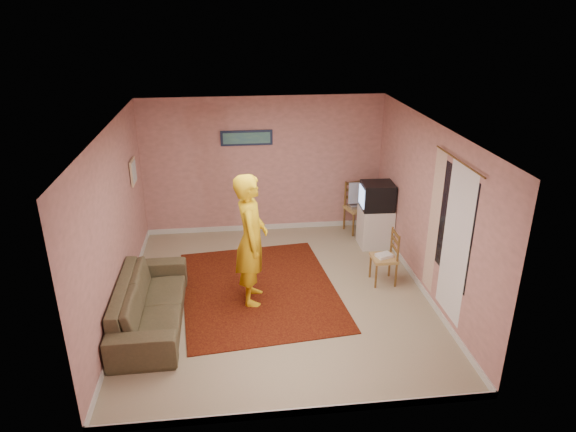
{
  "coord_description": "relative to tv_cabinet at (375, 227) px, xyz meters",
  "views": [
    {
      "loc": [
        -0.62,
        -6.74,
        4.13
      ],
      "look_at": [
        0.24,
        0.6,
        1.05
      ],
      "focal_mm": 32.0,
      "sensor_mm": 36.0,
      "label": 1
    }
  ],
  "objects": [
    {
      "name": "blue_throw",
      "position": [
        -0.16,
        0.65,
        0.43
      ],
      "size": [
        0.39,
        0.05,
        0.41
      ],
      "primitive_type": "cube",
      "color": "#84A1D9",
      "rests_on": "chair_a"
    },
    {
      "name": "ceiling",
      "position": [
        -1.95,
        -1.55,
        2.24
      ],
      "size": [
        4.5,
        5.0,
        0.02
      ],
      "primitive_type": "cube",
      "color": "white",
      "rests_on": "wall_back"
    },
    {
      "name": "sofa",
      "position": [
        -3.75,
        -2.06,
        -0.04
      ],
      "size": [
        0.88,
        2.21,
        0.64
      ],
      "primitive_type": "imported",
      "rotation": [
        0.0,
        0.0,
        1.58
      ],
      "color": "#4D462F",
      "rests_on": "ground"
    },
    {
      "name": "tv_cabinet",
      "position": [
        0.0,
        0.0,
        0.0
      ],
      "size": [
        0.57,
        0.52,
        0.72
      ],
      "primitive_type": "cube",
      "color": "silver",
      "rests_on": "ground"
    },
    {
      "name": "picture_left",
      "position": [
        -4.17,
        0.05,
        1.19
      ],
      "size": [
        0.04,
        0.38,
        0.42
      ],
      "color": "#CEB78D",
      "rests_on": "wall_left"
    },
    {
      "name": "curtain_rod",
      "position": [
        0.25,
        -2.45,
        1.96
      ],
      "size": [
        0.02,
        1.4,
        0.02
      ],
      "primitive_type": "cylinder",
      "rotation": [
        1.57,
        0.0,
        0.0
      ],
      "color": "brown",
      "rests_on": "wall_right"
    },
    {
      "name": "picture_back",
      "position": [
        -2.25,
        0.91,
        1.49
      ],
      "size": [
        0.95,
        0.04,
        0.28
      ],
      "color": "#151F3C",
      "rests_on": "wall_back"
    },
    {
      "name": "chair_b",
      "position": [
        -0.24,
        -1.34,
        0.17
      ],
      "size": [
        0.38,
        0.4,
        0.47
      ],
      "rotation": [
        0.0,
        0.0,
        -1.57
      ],
      "color": "#A77C51",
      "rests_on": "ground"
    },
    {
      "name": "area_rug",
      "position": [
        -2.21,
        -1.35,
        -0.35
      ],
      "size": [
        2.59,
        3.11,
        0.02
      ],
      "primitive_type": "cube",
      "rotation": [
        0.0,
        0.0,
        0.1
      ],
      "color": "black",
      "rests_on": "ground"
    },
    {
      "name": "baseboard_right",
      "position": [
        0.29,
        -1.55,
        -0.31
      ],
      "size": [
        0.02,
        5.0,
        0.1
      ],
      "primitive_type": "cube",
      "color": "silver",
      "rests_on": "ground"
    },
    {
      "name": "person",
      "position": [
        -2.32,
        -1.62,
        0.63
      ],
      "size": [
        0.53,
        0.76,
        1.98
      ],
      "primitive_type": "imported",
      "rotation": [
        0.0,
        0.0,
        1.49
      ],
      "color": "gold",
      "rests_on": "ground"
    },
    {
      "name": "wall_right",
      "position": [
        0.3,
        -1.55,
        0.94
      ],
      "size": [
        0.02,
        5.0,
        2.6
      ],
      "primitive_type": "cube",
      "color": "tan",
      "rests_on": "ground"
    },
    {
      "name": "wall_back",
      "position": [
        -1.95,
        0.95,
        0.94
      ],
      "size": [
        4.5,
        0.02,
        2.6
      ],
      "primitive_type": "cube",
      "color": "tan",
      "rests_on": "ground"
    },
    {
      "name": "curtain_sheer",
      "position": [
        0.28,
        -2.6,
        0.89
      ],
      "size": [
        0.01,
        0.75,
        2.1
      ],
      "primitive_type": "cube",
      "color": "white",
      "rests_on": "wall_right"
    },
    {
      "name": "wall_left",
      "position": [
        -4.2,
        -1.55,
        0.94
      ],
      "size": [
        0.02,
        5.0,
        2.6
      ],
      "primitive_type": "cube",
      "color": "tan",
      "rests_on": "ground"
    },
    {
      "name": "window",
      "position": [
        0.29,
        -2.45,
        1.09
      ],
      "size": [
        0.01,
        1.1,
        1.5
      ],
      "primitive_type": "cube",
      "color": "black",
      "rests_on": "wall_right"
    },
    {
      "name": "baseboard_front",
      "position": [
        -1.95,
        -4.04,
        -0.31
      ],
      "size": [
        4.5,
        0.02,
        0.1
      ],
      "primitive_type": "cube",
      "color": "silver",
      "rests_on": "ground"
    },
    {
      "name": "dvd_player",
      "position": [
        -0.16,
        0.65,
        0.17
      ],
      "size": [
        0.38,
        0.29,
        0.06
      ],
      "primitive_type": "cube",
      "rotation": [
        0.0,
        0.0,
        0.11
      ],
      "color": "#ABABB0",
      "rests_on": "chair_a"
    },
    {
      "name": "baseboard_back",
      "position": [
        -1.95,
        0.94,
        -0.31
      ],
      "size": [
        4.5,
        0.02,
        0.1
      ],
      "primitive_type": "cube",
      "color": "silver",
      "rests_on": "ground"
    },
    {
      "name": "wall_front",
      "position": [
        -1.95,
        -4.05,
        0.94
      ],
      "size": [
        4.5,
        0.02,
        2.6
      ],
      "primitive_type": "cube",
      "color": "tan",
      "rests_on": "ground"
    },
    {
      "name": "baseboard_left",
      "position": [
        -4.19,
        -1.55,
        -0.31
      ],
      "size": [
        0.02,
        5.0,
        0.1
      ],
      "primitive_type": "cube",
      "color": "silver",
      "rests_on": "ground"
    },
    {
      "name": "curtain_floral",
      "position": [
        0.26,
        -1.9,
        0.89
      ],
      "size": [
        0.01,
        0.35,
        2.1
      ],
      "primitive_type": "cube",
      "color": "#EDE5CA",
      "rests_on": "wall_right"
    },
    {
      "name": "chair_a",
      "position": [
        -0.16,
        0.65,
        0.24
      ],
      "size": [
        0.54,
        0.53,
        0.53
      ],
      "rotation": [
        0.0,
        0.0,
        0.28
      ],
      "color": "#A77C51",
      "rests_on": "ground"
    },
    {
      "name": "ground",
      "position": [
        -1.95,
        -1.55,
        -0.36
      ],
      "size": [
        5.0,
        5.0,
        0.0
      ],
      "primitive_type": "plane",
      "color": "gray",
      "rests_on": "ground"
    },
    {
      "name": "game_console",
      "position": [
        -0.24,
        -1.34,
        0.11
      ],
      "size": [
        0.28,
        0.24,
        0.05
      ],
      "primitive_type": "cube",
      "rotation": [
        0.0,
        0.0,
        0.33
      ],
      "color": "white",
      "rests_on": "chair_b"
    },
    {
      "name": "crt_tv",
      "position": [
        -0.01,
        0.0,
        0.6
      ],
      "size": [
        0.58,
        0.52,
        0.48
      ],
      "rotation": [
        0.0,
        0.0,
        -0.04
      ],
      "color": "black",
      "rests_on": "tv_cabinet"
    }
  ]
}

